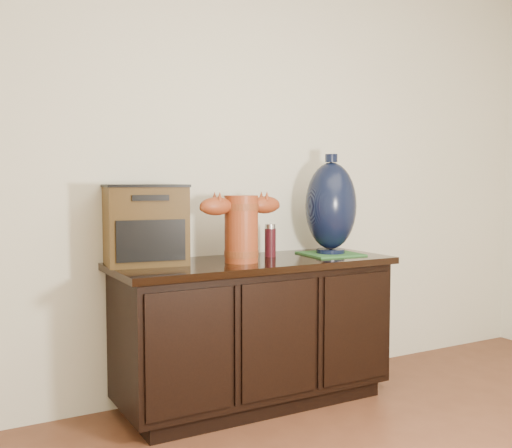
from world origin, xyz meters
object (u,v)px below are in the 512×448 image
lamp_base (331,206)px  tv_radio (145,224)px  terracotta_vessel (241,225)px  sideboard (254,331)px  spray_can (270,241)px

lamp_base → tv_radio: bearing=172.5°
terracotta_vessel → lamp_base: (0.57, 0.04, 0.08)m
sideboard → lamp_base: lamp_base is taller
terracotta_vessel → spray_can: (0.24, 0.12, -0.10)m
tv_radio → lamp_base: (1.01, -0.13, 0.07)m
spray_can → terracotta_vessel: bearing=-152.7°
lamp_base → spray_can: bearing=165.7°
terracotta_vessel → lamp_base: size_ratio=0.87×
tv_radio → spray_can: 0.69m
spray_can → sideboard: bearing=-151.1°
sideboard → lamp_base: bearing=-0.8°
sideboard → tv_radio: bearing=166.7°
tv_radio → lamp_base: 1.03m
terracotta_vessel → spray_can: bearing=21.7°
sideboard → spray_can: spray_can is taller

